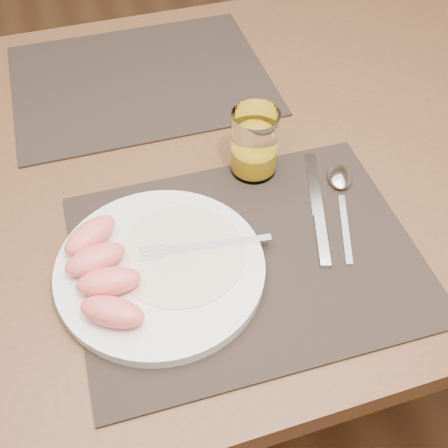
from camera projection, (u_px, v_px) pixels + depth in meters
ground at (200, 373)px, 1.45m from camera, size 5.00×5.00×0.00m
table at (187, 193)px, 0.94m from camera, size 1.40×0.90×0.75m
placemat_near at (247, 257)px, 0.75m from camera, size 0.46×0.36×0.00m
placemat_far at (141, 80)px, 1.01m from camera, size 0.45×0.36×0.00m
plate at (160, 269)px, 0.72m from camera, size 0.27×0.27×0.02m
plate_dressing at (180, 254)px, 0.73m from camera, size 0.17×0.17×0.00m
fork at (194, 248)px, 0.73m from camera, size 0.18×0.04×0.00m
knife at (319, 215)px, 0.79m from camera, size 0.08×0.21×0.01m
spoon at (340, 183)px, 0.83m from camera, size 0.09×0.19×0.01m
juice_glass at (254, 146)px, 0.82m from camera, size 0.07×0.07×0.10m
grapefruit_wedges at (101, 271)px, 0.69m from camera, size 0.10×0.20×0.03m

